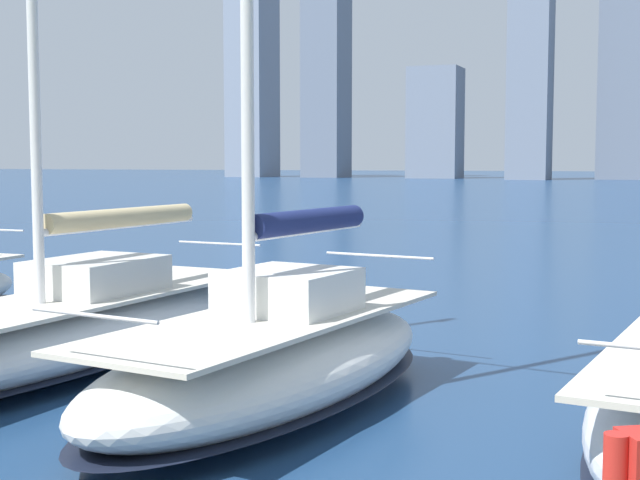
% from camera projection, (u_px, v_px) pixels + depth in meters
% --- Properties ---
extents(city_skyline, '(168.52, 21.89, 54.35)m').
position_uv_depth(city_skyline, '(621.00, 64.00, 156.49)').
color(city_skyline, slate).
rests_on(city_skyline, ground).
extents(sailboat_navy, '(3.49, 7.28, 9.95)m').
position_uv_depth(sailboat_navy, '(273.00, 356.00, 11.51)').
color(sailboat_navy, white).
rests_on(sailboat_navy, ground).
extents(sailboat_tan, '(3.30, 9.60, 11.17)m').
position_uv_depth(sailboat_tan, '(75.00, 325.00, 13.98)').
color(sailboat_tan, silver).
rests_on(sailboat_tan, ground).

